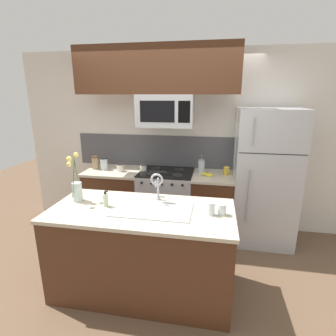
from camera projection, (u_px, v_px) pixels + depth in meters
ground_plane at (152, 267)px, 3.12m from camera, size 10.00×10.00×0.00m
rear_partition at (191, 142)px, 3.93m from camera, size 5.20×0.10×2.60m
splash_band at (170, 151)px, 3.97m from camera, size 2.91×0.01×0.48m
back_counter_left at (116, 198)px, 3.98m from camera, size 0.83×0.65×0.91m
back_counter_right at (212, 205)px, 3.74m from camera, size 0.59×0.65×0.91m
stove_range at (166, 202)px, 3.85m from camera, size 0.76×0.64×0.93m
microwave at (166, 111)px, 3.47m from camera, size 0.74×0.40×0.42m
upper_cabinet_band at (156, 70)px, 3.33m from camera, size 2.11×0.34×0.60m
refrigerator at (264, 177)px, 3.52m from camera, size 0.80×0.74×1.82m
storage_jar_tall at (95, 163)px, 3.89m from camera, size 0.10×0.10×0.19m
storage_jar_medium at (104, 163)px, 3.87m from camera, size 0.11×0.11×0.18m
storage_jar_short at (120, 167)px, 3.79m from camera, size 0.10×0.10×0.11m
storage_jar_squat at (143, 168)px, 3.79m from camera, size 0.09×0.09×0.10m
banana_bunch at (207, 174)px, 3.57m from camera, size 0.19×0.12×0.08m
french_press at (201, 166)px, 3.67m from camera, size 0.09×0.09×0.27m
coffee_tin at (226, 171)px, 3.62m from camera, size 0.08×0.08×0.11m
island_counter at (143, 250)px, 2.67m from camera, size 1.79×0.84×0.91m
kitchen_sink at (153, 216)px, 2.55m from camera, size 0.76×0.44×0.16m
sink_faucet at (157, 183)px, 2.68m from camera, size 0.14×0.14×0.31m
dish_soap_bottle at (106, 200)px, 2.59m from camera, size 0.06×0.05×0.16m
drinking_glass at (211, 209)px, 2.41m from camera, size 0.07×0.07×0.12m
spare_glass at (222, 209)px, 2.41m from camera, size 0.07×0.07×0.11m
flower_vase at (77, 188)px, 2.71m from camera, size 0.15×0.19×0.50m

